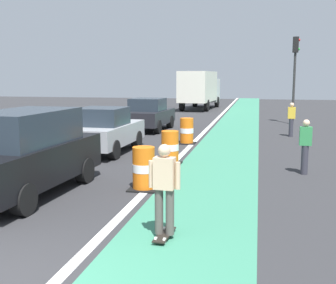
% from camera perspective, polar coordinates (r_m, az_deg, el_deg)
% --- Properties ---
extents(bike_lane_strip, '(2.50, 80.00, 0.01)m').
position_cam_1_polar(bike_lane_strip, '(16.94, 7.68, -1.00)').
color(bike_lane_strip, '#387F60').
rests_on(bike_lane_strip, ground).
extents(lane_divider_stripe, '(0.20, 80.00, 0.01)m').
position_cam_1_polar(lane_divider_stripe, '(17.11, 2.66, -0.83)').
color(lane_divider_stripe, silver).
rests_on(lane_divider_stripe, ground).
extents(skateboarder_on_lane, '(0.57, 0.81, 1.69)m').
position_cam_1_polar(skateboarder_on_lane, '(7.53, -0.48, -6.14)').
color(skateboarder_on_lane, black).
rests_on(skateboarder_on_lane, ground).
extents(parked_suv_nearest, '(2.10, 4.69, 2.04)m').
position_cam_1_polar(parked_suv_nearest, '(10.83, -18.31, -1.33)').
color(parked_suv_nearest, black).
rests_on(parked_suv_nearest, ground).
extents(parked_sedan_second, '(2.03, 4.16, 1.70)m').
position_cam_1_polar(parked_sedan_second, '(16.22, -8.43, 1.51)').
color(parked_sedan_second, '#9EA0A5').
rests_on(parked_sedan_second, ground).
extents(parked_sedan_third, '(2.07, 4.18, 1.70)m').
position_cam_1_polar(parked_sedan_third, '(22.73, -2.56, 3.65)').
color(parked_sedan_third, black).
rests_on(parked_sedan_third, ground).
extents(traffic_barrel_front, '(0.73, 0.73, 1.09)m').
position_cam_1_polar(traffic_barrel_front, '(10.86, -3.24, -3.57)').
color(traffic_barrel_front, orange).
rests_on(traffic_barrel_front, ground).
extents(traffic_barrel_mid, '(0.73, 0.73, 1.09)m').
position_cam_1_polar(traffic_barrel_mid, '(13.96, 0.26, -0.80)').
color(traffic_barrel_mid, orange).
rests_on(traffic_barrel_mid, ground).
extents(traffic_barrel_back, '(0.73, 0.73, 1.09)m').
position_cam_1_polar(traffic_barrel_back, '(18.24, 2.49, 1.44)').
color(traffic_barrel_back, orange).
rests_on(traffic_barrel_back, ground).
extents(delivery_truck_down_block, '(2.80, 7.74, 3.23)m').
position_cam_1_polar(delivery_truck_down_block, '(37.39, 4.26, 7.18)').
color(delivery_truck_down_block, silver).
rests_on(delivery_truck_down_block, ground).
extents(traffic_light_corner, '(0.41, 0.32, 5.10)m').
position_cam_1_polar(traffic_light_corner, '(26.65, 16.47, 9.79)').
color(traffic_light_corner, '#2D2D2D').
rests_on(traffic_light_corner, ground).
extents(pedestrian_crossing, '(0.34, 0.20, 1.61)m').
position_cam_1_polar(pedestrian_crossing, '(13.07, 17.72, -0.40)').
color(pedestrian_crossing, '#33333D').
rests_on(pedestrian_crossing, ground).
extents(pedestrian_waiting, '(0.34, 0.20, 1.61)m').
position_cam_1_polar(pedestrian_waiting, '(21.11, 16.03, 3.01)').
color(pedestrian_waiting, '#33333D').
rests_on(pedestrian_waiting, ground).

